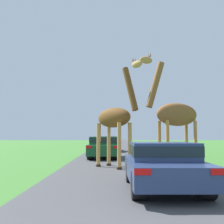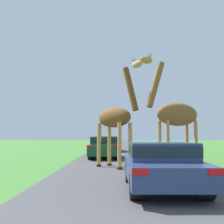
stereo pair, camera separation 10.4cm
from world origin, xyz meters
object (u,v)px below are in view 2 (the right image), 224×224
(giraffe_near_road, at_px, (116,119))
(giraffe_companion, at_px, (175,114))
(car_queue_right, at_px, (109,143))
(car_lead_maroon, at_px, (162,164))
(car_queue_left, at_px, (105,147))

(giraffe_near_road, height_order, giraffe_companion, giraffe_companion)
(car_queue_right, bearing_deg, giraffe_companion, -77.50)
(giraffe_near_road, bearing_deg, car_queue_right, -127.76)
(car_queue_right, bearing_deg, car_lead_maroon, -84.34)
(giraffe_near_road, relative_size, giraffe_companion, 0.98)
(giraffe_near_road, relative_size, car_lead_maroon, 1.19)
(giraffe_companion, height_order, car_lead_maroon, giraffe_companion)
(car_lead_maroon, bearing_deg, giraffe_companion, 72.95)
(giraffe_near_road, bearing_deg, giraffe_companion, 121.60)
(car_queue_left, bearing_deg, car_queue_right, 89.26)
(car_lead_maroon, xyz_separation_m, car_queue_right, (-1.80, 18.14, 0.06))
(giraffe_companion, height_order, car_queue_right, giraffe_companion)
(giraffe_companion, height_order, car_queue_left, giraffe_companion)
(car_lead_maroon, relative_size, car_queue_right, 0.88)
(giraffe_near_road, height_order, car_queue_left, giraffe_near_road)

